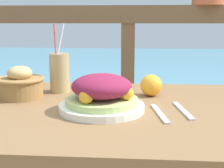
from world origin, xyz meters
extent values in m
cube|color=olive|center=(0.00, 0.00, 0.71)|extent=(0.93, 0.73, 0.04)
cube|color=brown|center=(0.00, 0.72, 1.02)|extent=(2.80, 0.08, 0.09)
cube|color=brown|center=(0.00, 0.72, 0.49)|extent=(0.07, 0.07, 0.98)
cube|color=#568EA8|center=(0.00, 3.22, 0.22)|extent=(12.00, 4.00, 0.44)
cylinder|color=white|center=(-0.06, -0.04, 0.74)|extent=(0.25, 0.25, 0.02)
cylinder|color=#B7D17A|center=(-0.06, -0.04, 0.76)|extent=(0.21, 0.21, 0.02)
ellipsoid|color=maroon|center=(-0.06, -0.04, 0.80)|extent=(0.18, 0.18, 0.07)
sphere|color=#F9A328|center=(0.02, -0.06, 0.79)|extent=(0.04, 0.04, 0.04)
sphere|color=#F9A328|center=(-0.07, 0.03, 0.79)|extent=(0.04, 0.04, 0.04)
sphere|color=#F9A328|center=(-0.09, -0.11, 0.79)|extent=(0.04, 0.04, 0.04)
cylinder|color=tan|center=(-0.24, 0.19, 0.80)|extent=(0.07, 0.07, 0.14)
cylinder|color=white|center=(-0.24, 0.20, 0.87)|extent=(0.05, 0.03, 0.22)
cylinder|color=red|center=(-0.25, 0.18, 0.87)|extent=(0.03, 0.06, 0.21)
cylinder|color=olive|center=(-0.35, 0.09, 0.77)|extent=(0.15, 0.15, 0.07)
torus|color=olive|center=(-0.35, 0.09, 0.80)|extent=(0.16, 0.16, 0.01)
ellipsoid|color=tan|center=(-0.35, 0.09, 0.82)|extent=(0.08, 0.08, 0.05)
cube|color=silver|center=(0.11, -0.07, 0.73)|extent=(0.04, 0.18, 0.00)
cube|color=silver|center=(0.18, -0.03, 0.73)|extent=(0.04, 0.18, 0.00)
sphere|color=#F9A328|center=(0.10, 0.15, 0.77)|extent=(0.08, 0.08, 0.08)
camera|label=1|loc=(0.04, -0.92, 0.99)|focal=50.00mm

